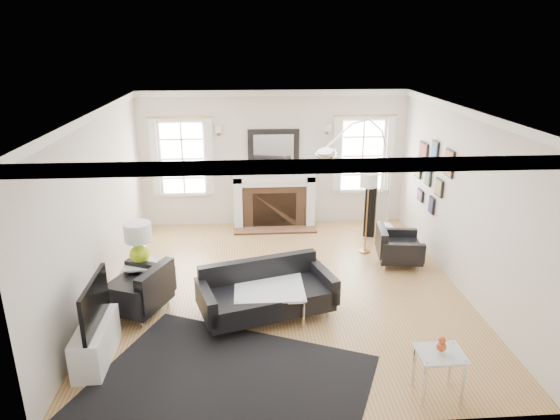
{
  "coord_description": "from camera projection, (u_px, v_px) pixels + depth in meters",
  "views": [
    {
      "loc": [
        -0.56,
        -7.07,
        3.78
      ],
      "look_at": [
        -0.05,
        0.3,
        1.22
      ],
      "focal_mm": 32.0,
      "sensor_mm": 36.0,
      "label": 1
    }
  ],
  "objects": [
    {
      "name": "speaker_tower",
      "position": [
        370.0,
        211.0,
        9.9
      ],
      "size": [
        0.27,
        0.27,
        1.04
      ],
      "primitive_type": "cube",
      "rotation": [
        0.0,
        0.0,
        -0.36
      ],
      "color": "black",
      "rests_on": "floor"
    },
    {
      "name": "ceiling",
      "position": [
        285.0,
        111.0,
        7.02
      ],
      "size": [
        5.5,
        6.0,
        0.02
      ],
      "primitive_type": "cube",
      "color": "white",
      "rests_on": "back_wall"
    },
    {
      "name": "armchair_right",
      "position": [
        396.0,
        248.0,
        8.7
      ],
      "size": [
        0.83,
        0.9,
        0.55
      ],
      "color": "black",
      "rests_on": "floor"
    },
    {
      "name": "sofa",
      "position": [
        265.0,
        293.0,
        7.1
      ],
      "size": [
        2.05,
        1.36,
        0.62
      ],
      "color": "black",
      "rests_on": "floor"
    },
    {
      "name": "left_wall",
      "position": [
        98.0,
        209.0,
        7.3
      ],
      "size": [
        0.04,
        6.0,
        2.8
      ],
      "primitive_type": "cube",
      "color": "beige",
      "rests_on": "floor"
    },
    {
      "name": "orange_vase",
      "position": [
        442.0,
        345.0,
        5.36
      ],
      "size": [
        0.11,
        0.11,
        0.17
      ],
      "color": "#BE4018",
      "rests_on": "nesting_table"
    },
    {
      "name": "side_table_left",
      "position": [
        141.0,
        269.0,
        7.61
      ],
      "size": [
        0.48,
        0.48,
        0.53
      ],
      "color": "silver",
      "rests_on": "floor"
    },
    {
      "name": "right_wall",
      "position": [
        463.0,
        201.0,
        7.66
      ],
      "size": [
        0.04,
        6.0,
        2.8
      ],
      "primitive_type": "cube",
      "color": "beige",
      "rests_on": "floor"
    },
    {
      "name": "gallery_wall",
      "position": [
        432.0,
        171.0,
        8.83
      ],
      "size": [
        0.04,
        1.73,
        1.29
      ],
      "color": "black",
      "rests_on": "right_wall"
    },
    {
      "name": "mantel_mirror",
      "position": [
        274.0,
        148.0,
        10.18
      ],
      "size": [
        1.05,
        0.07,
        0.75
      ],
      "color": "black",
      "rests_on": "back_wall"
    },
    {
      "name": "floor",
      "position": [
        285.0,
        288.0,
        7.94
      ],
      "size": [
        6.0,
        6.0,
        0.0
      ],
      "primitive_type": "plane",
      "color": "olive",
      "rests_on": "ground"
    },
    {
      "name": "fireplace",
      "position": [
        274.0,
        202.0,
        10.39
      ],
      "size": [
        1.7,
        0.69,
        1.11
      ],
      "color": "white",
      "rests_on": "floor"
    },
    {
      "name": "tv_unit",
      "position": [
        96.0,
        337.0,
        6.07
      ],
      "size": [
        0.35,
        1.0,
        1.09
      ],
      "color": "white",
      "rests_on": "floor"
    },
    {
      "name": "armchair_left",
      "position": [
        139.0,
        291.0,
        7.12
      ],
      "size": [
        1.12,
        1.18,
        0.63
      ],
      "color": "black",
      "rests_on": "floor"
    },
    {
      "name": "front_wall",
      "position": [
        310.0,
        307.0,
        4.65
      ],
      "size": [
        5.5,
        0.04,
        2.8
      ],
      "primitive_type": "cube",
      "color": "beige",
      "rests_on": "floor"
    },
    {
      "name": "nesting_table",
      "position": [
        440.0,
        362.0,
        5.43
      ],
      "size": [
        0.5,
        0.42,
        0.55
      ],
      "color": "silver",
      "rests_on": "floor"
    },
    {
      "name": "arc_floor_lamp",
      "position": [
        360.0,
        180.0,
        8.94
      ],
      "size": [
        1.79,
        1.66,
        2.53
      ],
      "color": "silver",
      "rests_on": "floor"
    },
    {
      "name": "area_rug",
      "position": [
        223.0,
        395.0,
        5.57
      ],
      "size": [
        3.84,
        3.57,
        0.01
      ],
      "primitive_type": "cube",
      "rotation": [
        0.0,
        0.0,
        -0.41
      ],
      "color": "black",
      "rests_on": "floor"
    },
    {
      "name": "window_right",
      "position": [
        362.0,
        155.0,
        10.36
      ],
      "size": [
        1.24,
        0.15,
        1.62
      ],
      "color": "white",
      "rests_on": "back_wall"
    },
    {
      "name": "gourd_lamp",
      "position": [
        138.0,
        241.0,
        7.45
      ],
      "size": [
        0.41,
        0.41,
        0.65
      ],
      "color": "#AFD11A",
      "rests_on": "side_table_left"
    },
    {
      "name": "stick_floor_lamp",
      "position": [
        369.0,
        184.0,
        8.84
      ],
      "size": [
        0.31,
        0.31,
        1.52
      ],
      "color": "#AC763B",
      "rests_on": "floor"
    },
    {
      "name": "back_wall",
      "position": [
        273.0,
        159.0,
        10.31
      ],
      "size": [
        5.5,
        0.04,
        2.8
      ],
      "primitive_type": "cube",
      "color": "beige",
      "rests_on": "floor"
    },
    {
      "name": "coffee_table",
      "position": [
        269.0,
        287.0,
        7.12
      ],
      "size": [
        0.98,
        0.98,
        0.43
      ],
      "color": "silver",
      "rests_on": "floor"
    },
    {
      "name": "window_left",
      "position": [
        183.0,
        158.0,
        10.12
      ],
      "size": [
        1.24,
        0.15,
        1.62
      ],
      "color": "white",
      "rests_on": "back_wall"
    },
    {
      "name": "crown_molding",
      "position": [
        285.0,
        115.0,
        7.04
      ],
      "size": [
        5.5,
        6.0,
        0.12
      ],
      "primitive_type": "cube",
      "color": "white",
      "rests_on": "back_wall"
    }
  ]
}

